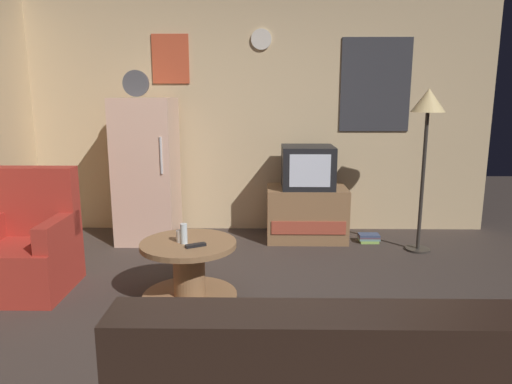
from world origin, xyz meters
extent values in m
plane|color=#3D332D|center=(0.00, 0.00, 0.00)|extent=(12.00, 12.00, 0.00)
cube|color=#D1B284|center=(0.00, 2.45, 1.28)|extent=(5.20, 0.10, 2.56)
cube|color=#333338|center=(1.30, 2.39, 1.63)|extent=(0.76, 0.02, 1.00)
cube|color=#C64C2D|center=(-0.93, 2.39, 1.91)|extent=(0.40, 0.02, 0.52)
cylinder|color=silver|center=(0.05, 2.39, 2.11)|extent=(0.22, 0.03, 0.22)
cube|color=beige|center=(-1.14, 1.98, 0.75)|extent=(0.60, 0.60, 1.50)
cylinder|color=silver|center=(-0.92, 1.67, 0.95)|extent=(0.02, 0.02, 0.36)
cylinder|color=#4C4C51|center=(-1.19, 1.90, 1.64)|extent=(0.26, 0.04, 0.26)
cube|color=#8E6642|center=(0.54, 2.01, 0.28)|extent=(0.84, 0.52, 0.57)
cube|color=#AD4733|center=(0.54, 1.75, 0.20)|extent=(0.76, 0.01, 0.14)
cube|color=black|center=(0.54, 2.01, 0.79)|extent=(0.54, 0.50, 0.44)
cube|color=silver|center=(0.54, 1.76, 0.79)|extent=(0.41, 0.01, 0.33)
cylinder|color=#332D28|center=(1.63, 1.65, 0.01)|extent=(0.24, 0.24, 0.02)
cylinder|color=#332D28|center=(1.63, 1.65, 0.70)|extent=(0.04, 0.04, 1.40)
cone|color=#F2D18C|center=(1.63, 1.65, 1.48)|extent=(0.32, 0.32, 0.22)
cylinder|color=#8E6642|center=(-0.48, 0.47, 0.02)|extent=(0.72, 0.72, 0.04)
cylinder|color=#8E6642|center=(-0.48, 0.47, 0.23)|extent=(0.24, 0.24, 0.42)
cylinder|color=#8E6642|center=(-0.48, 0.47, 0.44)|extent=(0.72, 0.72, 0.04)
cylinder|color=silver|center=(-0.51, 0.44, 0.53)|extent=(0.05, 0.05, 0.15)
cylinder|color=silver|center=(-0.53, 0.47, 0.50)|extent=(0.08, 0.08, 0.09)
cube|color=black|center=(-0.41, 0.36, 0.47)|extent=(0.15, 0.11, 0.02)
cube|color=#A52D23|center=(-1.79, 0.60, 0.20)|extent=(0.68, 0.68, 0.40)
cube|color=#A52D23|center=(-1.79, 0.86, 0.68)|extent=(0.68, 0.16, 0.56)
cube|color=#A52D23|center=(-1.51, 0.60, 0.50)|extent=(0.12, 0.60, 0.20)
cube|color=#96C357|center=(1.20, 1.91, 0.01)|extent=(0.19, 0.15, 0.03)
cube|color=gray|center=(1.20, 1.91, 0.04)|extent=(0.22, 0.14, 0.02)
cube|color=#59404E|center=(1.20, 1.91, 0.06)|extent=(0.22, 0.14, 0.02)
cube|color=#3A496E|center=(1.20, 1.91, 0.08)|extent=(0.21, 0.13, 0.02)
camera|label=1|loc=(0.08, -2.87, 1.54)|focal=32.96mm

